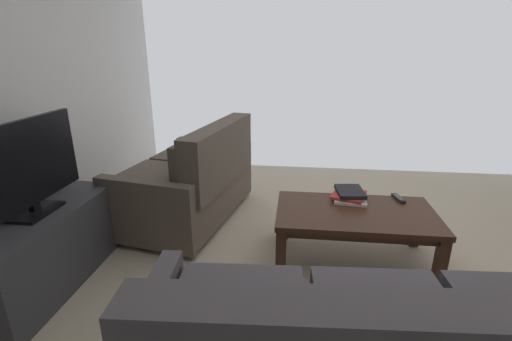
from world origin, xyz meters
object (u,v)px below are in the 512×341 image
tv_stand (43,250)px  tv_remote (398,198)px  flat_tv (25,167)px  loveseat_near (192,180)px  book_stack (350,195)px  coffee_table (355,219)px

tv_stand → tv_remote: size_ratio=6.99×
tv_stand → flat_tv: size_ratio=1.27×
flat_tv → loveseat_near: bearing=-123.3°
loveseat_near → book_stack: loveseat_near is taller
loveseat_near → tv_stand: 1.29m
tv_stand → flat_tv: 0.57m
flat_tv → book_stack: (-2.06, -0.75, -0.39)m
book_stack → tv_remote: 0.38m
loveseat_near → tv_stand: (0.70, 1.07, -0.11)m
book_stack → tv_stand: bearing=20.0°
book_stack → tv_remote: (-0.38, -0.03, -0.02)m
coffee_table → tv_stand: (2.08, 0.53, -0.08)m
tv_stand → tv_remote: 2.56m
loveseat_near → coffee_table: loveseat_near is taller
coffee_table → book_stack: book_stack is taller
coffee_table → flat_tv: flat_tv is taller
tv_stand → loveseat_near: bearing=-123.2°
tv_remote → loveseat_near: bearing=-9.8°
coffee_table → tv_remote: 0.44m
tv_stand → book_stack: bearing=-160.0°
flat_tv → coffee_table: bearing=-165.8°
loveseat_near → coffee_table: size_ratio=1.32×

